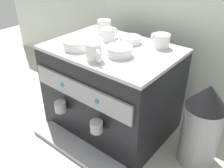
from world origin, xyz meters
TOP-DOWN VIEW (x-y plane):
  - ground_plane at (0.00, 0.00)m, footprint 4.00×4.00m
  - tiled_backsplash_wall at (0.00, 0.38)m, footprint 2.80×0.03m
  - espresso_machine at (0.00, -0.00)m, footprint 0.60×0.54m
  - ceramic_cup_0 at (-0.15, 0.12)m, footprint 0.07×0.11m
  - ceramic_cup_1 at (0.03, -0.16)m, footprint 0.10×0.07m
  - ceramic_cup_2 at (-0.07, 0.06)m, footprint 0.07×0.10m
  - ceramic_cup_3 at (0.17, 0.14)m, footprint 0.11×0.07m
  - ceramic_bowl_0 at (-0.12, -0.11)m, footprint 0.12×0.12m
  - ceramic_bowl_1 at (0.08, -0.05)m, footprint 0.11×0.11m
  - ceramic_bowl_2 at (0.03, 0.10)m, footprint 0.10×0.10m
  - coffee_grinder at (0.46, 0.04)m, footprint 0.17×0.17m
  - milk_pitcher at (-0.41, -0.03)m, footprint 0.08×0.08m

SIDE VIEW (x-z plane):
  - ground_plane at x=0.00m, z-range 0.00..0.00m
  - milk_pitcher at x=-0.41m, z-range 0.00..0.13m
  - coffee_grinder at x=0.46m, z-range 0.00..0.39m
  - espresso_machine at x=0.00m, z-range 0.00..0.44m
  - ceramic_bowl_2 at x=0.03m, z-range 0.44..0.48m
  - ceramic_bowl_0 at x=-0.12m, z-range 0.44..0.48m
  - ceramic_bowl_1 at x=0.08m, z-range 0.44..0.48m
  - ceramic_cup_2 at x=-0.07m, z-range 0.44..0.50m
  - ceramic_cup_3 at x=0.17m, z-range 0.44..0.51m
  - ceramic_cup_1 at x=0.03m, z-range 0.44..0.52m
  - ceramic_cup_0 at x=-0.15m, z-range 0.44..0.52m
  - tiled_backsplash_wall at x=0.00m, z-range 0.00..1.01m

